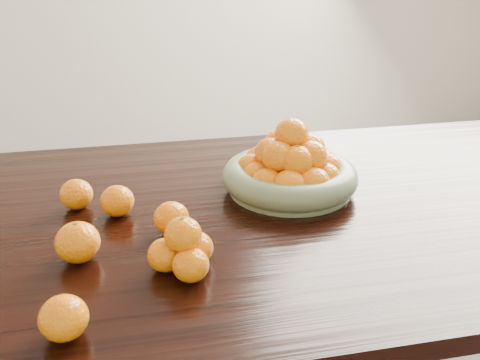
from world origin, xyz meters
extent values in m
cube|color=black|center=(0.00, 0.00, 0.73)|extent=(2.00, 1.00, 0.04)
cube|color=black|center=(0.93, 0.43, 0.35)|extent=(0.08, 0.08, 0.71)
cylinder|color=#677555|center=(0.14, 0.07, 0.76)|extent=(0.30, 0.30, 0.01)
torus|color=#677555|center=(0.14, 0.07, 0.79)|extent=(0.33, 0.33, 0.06)
ellipsoid|color=orange|center=(0.23, 0.07, 0.80)|extent=(0.08, 0.08, 0.08)
ellipsoid|color=orange|center=(0.23, 0.11, 0.80)|extent=(0.08, 0.08, 0.08)
ellipsoid|color=orange|center=(0.18, 0.15, 0.80)|extent=(0.08, 0.08, 0.08)
ellipsoid|color=orange|center=(0.15, 0.16, 0.80)|extent=(0.07, 0.07, 0.07)
ellipsoid|color=orange|center=(0.09, 0.15, 0.80)|extent=(0.08, 0.08, 0.08)
ellipsoid|color=orange|center=(0.05, 0.11, 0.80)|extent=(0.08, 0.08, 0.07)
ellipsoid|color=orange|center=(0.06, 0.06, 0.80)|extent=(0.07, 0.07, 0.07)
ellipsoid|color=orange|center=(0.07, 0.02, 0.80)|extent=(0.08, 0.08, 0.07)
ellipsoid|color=orange|center=(0.11, -0.02, 0.80)|extent=(0.08, 0.08, 0.08)
ellipsoid|color=orange|center=(0.17, -0.01, 0.80)|extent=(0.08, 0.08, 0.08)
ellipsoid|color=orange|center=(0.21, 0.02, 0.80)|extent=(0.08, 0.08, 0.07)
ellipsoid|color=orange|center=(0.14, 0.07, 0.80)|extent=(0.08, 0.08, 0.07)
ellipsoid|color=orange|center=(0.19, 0.08, 0.85)|extent=(0.08, 0.08, 0.07)
ellipsoid|color=orange|center=(0.16, 0.12, 0.85)|extent=(0.07, 0.07, 0.07)
ellipsoid|color=orange|center=(0.13, 0.12, 0.85)|extent=(0.08, 0.08, 0.08)
ellipsoid|color=orange|center=(0.10, 0.09, 0.85)|extent=(0.08, 0.08, 0.07)
ellipsoid|color=orange|center=(0.10, 0.05, 0.85)|extent=(0.08, 0.08, 0.07)
ellipsoid|color=orange|center=(0.14, 0.02, 0.85)|extent=(0.08, 0.08, 0.07)
ellipsoid|color=orange|center=(0.18, 0.04, 0.85)|extent=(0.08, 0.08, 0.07)
ellipsoid|color=orange|center=(0.14, 0.08, 0.89)|extent=(0.08, 0.08, 0.07)
ellipsoid|color=orange|center=(-0.14, -0.26, 0.78)|extent=(0.07, 0.07, 0.06)
ellipsoid|color=orange|center=(-0.13, -0.21, 0.78)|extent=(0.07, 0.07, 0.06)
ellipsoid|color=orange|center=(-0.18, -0.22, 0.78)|extent=(0.07, 0.07, 0.06)
ellipsoid|color=orange|center=(-0.15, -0.23, 0.83)|extent=(0.07, 0.07, 0.06)
ellipsoid|color=orange|center=(-0.34, -0.15, 0.79)|extent=(0.08, 0.08, 0.08)
ellipsoid|color=orange|center=(-0.35, -0.38, 0.78)|extent=(0.08, 0.08, 0.07)
ellipsoid|color=orange|center=(-0.16, -0.08, 0.78)|extent=(0.07, 0.07, 0.07)
ellipsoid|color=orange|center=(-0.27, 0.02, 0.78)|extent=(0.07, 0.07, 0.07)
ellipsoid|color=orange|center=(-0.36, 0.08, 0.78)|extent=(0.07, 0.07, 0.07)
camera|label=1|loc=(-0.22, -1.07, 1.29)|focal=40.00mm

